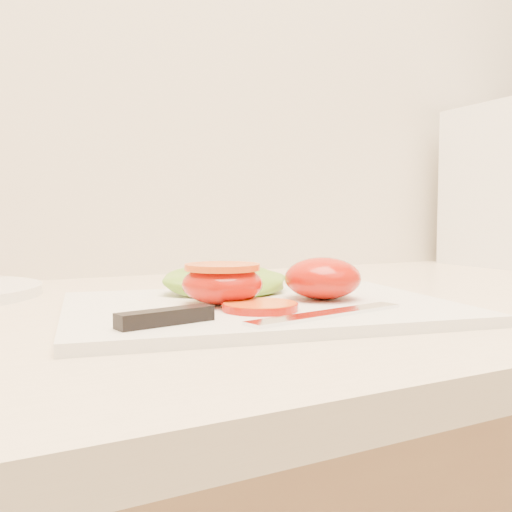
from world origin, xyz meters
name	(u,v)px	position (x,y,z in m)	size (l,w,h in m)	color
cutting_board	(261,308)	(-0.47, 1.60, 0.94)	(0.37, 0.27, 0.01)	silver
tomato_half_dome	(323,278)	(-0.40, 1.59, 0.96)	(0.08, 0.08, 0.04)	#C11703
tomato_half_cut	(222,282)	(-0.50, 1.61, 0.96)	(0.08, 0.08, 0.04)	#C11703
tomato_slice_0	(260,306)	(-0.49, 1.56, 0.94)	(0.07, 0.07, 0.01)	orange
lettuce_leaf_0	(226,281)	(-0.47, 1.68, 0.95)	(0.14, 0.09, 0.03)	#6BA02A
knife	(233,316)	(-0.53, 1.53, 0.94)	(0.26, 0.07, 0.01)	silver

